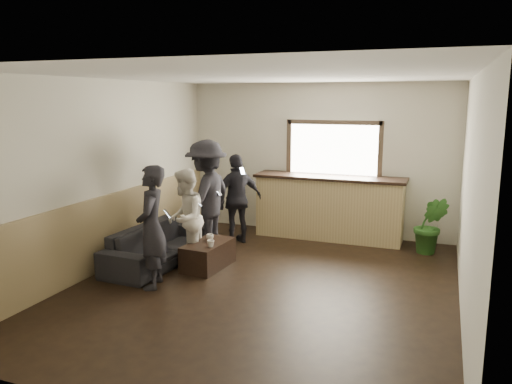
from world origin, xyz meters
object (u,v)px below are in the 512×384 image
at_px(bar_counter, 329,203).
at_px(cup_b, 211,244).
at_px(person_d, 237,199).
at_px(coffee_table, 208,255).
at_px(person_c, 207,197).
at_px(person_a, 152,227).
at_px(person_b, 185,218).
at_px(potted_plant, 431,225).
at_px(sofa, 158,245).
at_px(cup_a, 210,237).

xyz_separation_m(bar_counter, cup_b, (-1.19, -2.45, -0.20)).
bearing_deg(person_d, coffee_table, 46.41).
bearing_deg(person_d, bar_counter, 164.05).
relative_size(coffee_table, person_d, 0.56).
xyz_separation_m(coffee_table, cup_b, (0.14, -0.19, 0.25)).
xyz_separation_m(bar_counter, person_c, (-1.69, -1.57, 0.29)).
bearing_deg(person_a, person_b, 159.39).
height_order(bar_counter, coffee_table, bar_counter).
xyz_separation_m(cup_b, person_b, (-0.49, 0.15, 0.31)).
bearing_deg(person_d, person_c, 22.00).
relative_size(potted_plant, person_a, 0.58).
bearing_deg(potted_plant, person_a, -140.34).
bearing_deg(coffee_table, person_c, 116.76).
height_order(coffee_table, person_a, person_a).
distance_m(sofa, person_b, 0.64).
relative_size(bar_counter, person_b, 1.81).
height_order(cup_a, person_a, person_a).
xyz_separation_m(sofa, cup_b, (0.94, -0.09, 0.15)).
distance_m(cup_a, person_a, 1.21).
relative_size(bar_counter, cup_a, 24.27).
xyz_separation_m(cup_b, person_a, (-0.49, -0.76, 0.39)).
distance_m(person_a, person_d, 2.34).
distance_m(bar_counter, coffee_table, 2.66).
bearing_deg(person_d, cup_a, 45.38).
bearing_deg(person_a, cup_a, 143.24).
relative_size(cup_b, person_b, 0.07).
xyz_separation_m(person_b, person_c, (-0.00, 0.74, 0.19)).
height_order(sofa, person_c, person_c).
xyz_separation_m(potted_plant, person_a, (-3.45, -2.86, 0.35)).
xyz_separation_m(coffee_table, person_d, (-0.10, 1.37, 0.59)).
distance_m(cup_b, person_c, 1.13).
height_order(bar_counter, person_b, bar_counter).
relative_size(bar_counter, potted_plant, 2.81).
height_order(sofa, person_b, person_b).
xyz_separation_m(cup_a, person_a, (-0.32, -1.10, 0.40)).
bearing_deg(person_c, cup_b, 31.66).
relative_size(bar_counter, person_c, 1.45).
xyz_separation_m(cup_a, cup_b, (0.17, -0.33, 0.01)).
bearing_deg(coffee_table, potted_plant, 31.56).
xyz_separation_m(cup_a, person_b, (-0.32, -0.19, 0.31)).
bearing_deg(cup_b, person_c, 119.04).
relative_size(person_b, person_d, 0.95).
relative_size(sofa, potted_plant, 2.08).
bearing_deg(bar_counter, person_a, -117.67).
relative_size(sofa, cup_b, 18.47).
distance_m(cup_a, potted_plant, 3.60).
bearing_deg(person_b, cup_b, 57.67).
height_order(sofa, potted_plant, potted_plant).
bearing_deg(person_c, person_b, 2.63).
xyz_separation_m(bar_counter, person_b, (-1.69, -2.31, 0.11)).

